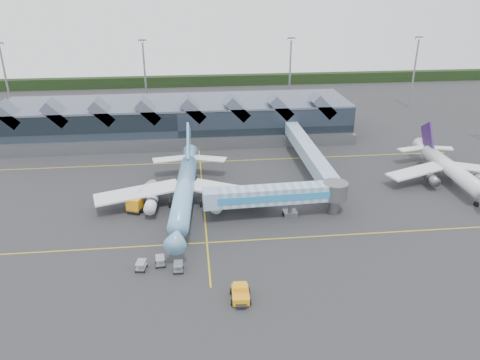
{
  "coord_description": "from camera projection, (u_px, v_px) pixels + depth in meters",
  "views": [
    {
      "loc": [
        -1.78,
        -73.64,
        39.86
      ],
      "look_at": [
        6.87,
        5.31,
        5.0
      ],
      "focal_mm": 35.0,
      "sensor_mm": 36.0,
      "label": 1
    }
  ],
  "objects": [
    {
      "name": "main_airliner",
      "position": [
        185.0,
        189.0,
        86.42
      ],
      "size": [
        33.79,
        38.96,
        12.51
      ],
      "rotation": [
        0.0,
        0.0,
        -0.07
      ],
      "color": "#6294C6",
      "rests_on": "ground"
    },
    {
      "name": "fuel_truck",
      "position": [
        144.0,
        195.0,
        88.13
      ],
      "size": [
        5.66,
        9.79,
        3.33
      ],
      "rotation": [
        0.0,
        0.0,
        -0.37
      ],
      "color": "black",
      "rests_on": "ground"
    },
    {
      "name": "ground",
      "position": [
        205.0,
        219.0,
        83.23
      ],
      "size": [
        260.0,
        260.0,
        0.0
      ],
      "primitive_type": "plane",
      "color": "#29292B",
      "rests_on": "ground"
    },
    {
      "name": "jet_bridge",
      "position": [
        285.0,
        195.0,
        82.64
      ],
      "size": [
        26.06,
        4.86,
        6.07
      ],
      "rotation": [
        0.0,
        0.0,
        0.04
      ],
      "color": "#7696C4",
      "rests_on": "ground"
    },
    {
      "name": "terminal",
      "position": [
        178.0,
        119.0,
        123.87
      ],
      "size": [
        90.0,
        22.25,
        12.52
      ],
      "color": "black",
      "rests_on": "ground"
    },
    {
      "name": "taxi_stripes",
      "position": [
        203.0,
        195.0,
        92.33
      ],
      "size": [
        120.0,
        60.0,
        0.01
      ],
      "color": "gold",
      "rests_on": "ground"
    },
    {
      "name": "baggage_carts",
      "position": [
        160.0,
        264.0,
        68.88
      ],
      "size": [
        6.99,
        3.93,
        1.4
      ],
      "rotation": [
        0.0,
        0.0,
        -0.02
      ],
      "color": "#96999E",
      "rests_on": "ground"
    },
    {
      "name": "tree_line_far",
      "position": [
        193.0,
        81.0,
        182.55
      ],
      "size": [
        260.0,
        4.0,
        4.0
      ],
      "primitive_type": "cube",
      "color": "black",
      "rests_on": "ground"
    },
    {
      "name": "light_masts",
      "position": [
        266.0,
        77.0,
        137.47
      ],
      "size": [
        132.4,
        42.56,
        22.45
      ],
      "color": "gray",
      "rests_on": "ground"
    },
    {
      "name": "regional_jet",
      "position": [
        449.0,
        168.0,
        96.86
      ],
      "size": [
        27.51,
        29.87,
        10.29
      ],
      "rotation": [
        0.0,
        0.0,
        -0.01
      ],
      "color": "silver",
      "rests_on": "ground"
    },
    {
      "name": "pushback_tug",
      "position": [
        240.0,
        294.0,
        62.46
      ],
      "size": [
        2.81,
        4.28,
        1.84
      ],
      "rotation": [
        0.0,
        0.0,
        -0.05
      ],
      "color": "orange",
      "rests_on": "ground"
    }
  ]
}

